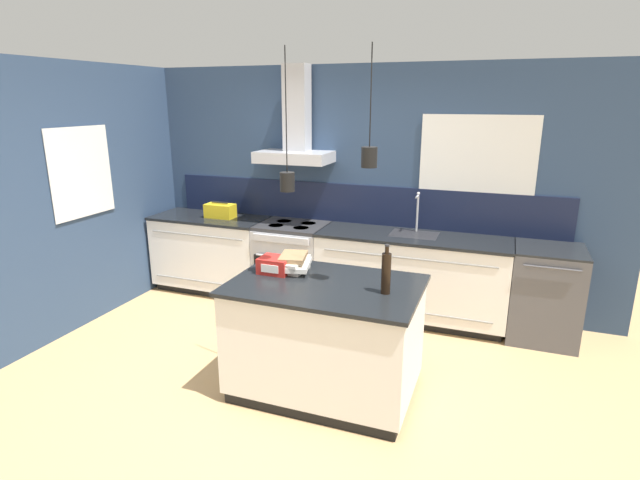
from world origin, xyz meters
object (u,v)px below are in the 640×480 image
Objects in this scene: dishwasher at (545,294)px; bottle_on_island at (386,273)px; oven_range at (293,263)px; yellow_toolbox at (220,211)px; book_stack at (293,263)px; red_supply_box at (275,265)px.

bottle_on_island is (-1.19, -1.63, 0.61)m from dishwasher.
oven_range is 1.06m from yellow_toolbox.
book_stack reaches higher than dishwasher.
yellow_toolbox is at bearing 137.33° from book_stack.
book_stack is at bearing -66.16° from oven_range.
bottle_on_island reaches higher than dishwasher.
dishwasher is 2.11m from bottle_on_island.
book_stack is at bearing 37.20° from red_supply_box.
bottle_on_island is 1.47× the size of red_supply_box.
red_supply_box is 0.72× the size of yellow_toolbox.
book_stack is at bearing -144.65° from dishwasher.
book_stack is (-2.00, -1.42, 0.52)m from dishwasher.
bottle_on_island is (1.43, -1.63, 0.61)m from oven_range.
red_supply_box is at bearing -142.80° from book_stack.
bottle_on_island reaches higher than oven_range.
yellow_toolbox is at bearing 179.73° from oven_range.
oven_range is 1.63m from book_stack.
red_supply_box is (0.51, -1.50, 0.52)m from oven_range.
bottle_on_island is at bearing -14.85° from book_stack.
yellow_toolbox is (-3.53, 0.00, 0.54)m from dishwasher.
red_supply_box is (-2.11, -1.50, 0.52)m from dishwasher.
red_supply_box reaches higher than oven_range.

